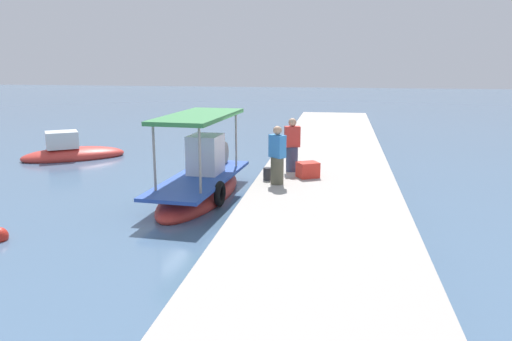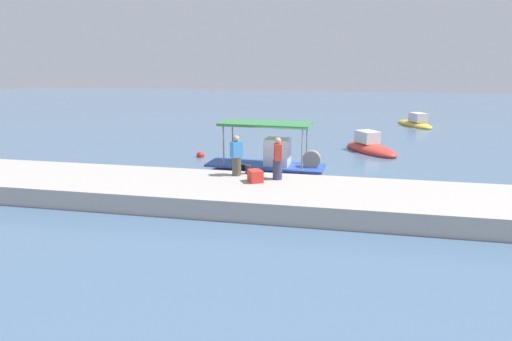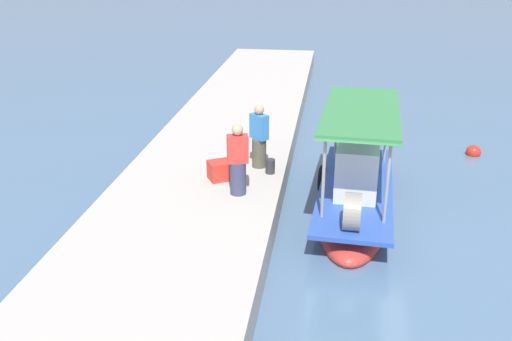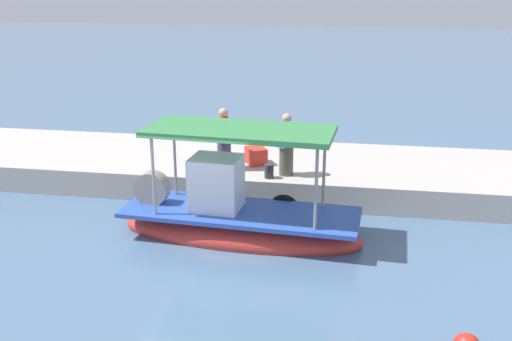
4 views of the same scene
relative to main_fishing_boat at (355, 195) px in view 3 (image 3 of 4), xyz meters
name	(u,v)px [view 3 (image 3 of 4)]	position (x,y,z in m)	size (l,w,h in m)	color
ground_plane	(363,228)	(0.83, 0.19, -0.45)	(120.00, 120.00, 0.00)	slate
dock_quay	(194,204)	(0.83, -3.79, -0.09)	(36.00, 4.05, 0.72)	#B2ABA2
main_fishing_boat	(355,195)	(0.00, 0.00, 0.00)	(5.69, 2.09, 2.92)	red
fisherman_near_bollard	(259,139)	(-0.84, -2.45, 1.02)	(0.52, 0.52, 1.65)	#51503F
fisherman_by_crate	(238,163)	(0.88, -2.70, 1.03)	(0.45, 0.52, 1.67)	#393E5A
mooring_bollard	(270,166)	(-0.44, -2.11, 0.45)	(0.24, 0.24, 0.37)	#2D2D33
cargo_crate	(221,170)	(0.10, -3.26, 0.50)	(0.59, 0.47, 0.46)	red
marker_buoy	(473,152)	(-4.48, 3.71, -0.36)	(0.44, 0.44, 0.44)	red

